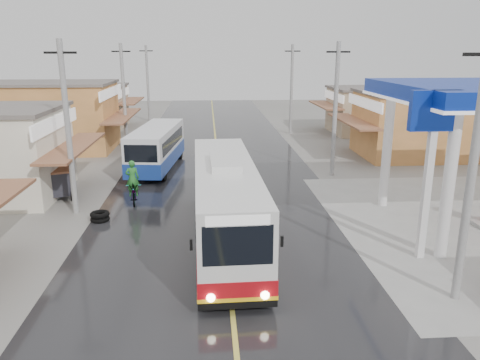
% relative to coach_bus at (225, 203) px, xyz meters
% --- Properties ---
extents(ground, '(120.00, 120.00, 0.00)m').
position_rel_coach_bus_xyz_m(ground, '(-0.00, -4.94, -1.68)').
color(ground, slate).
rests_on(ground, ground).
extents(road, '(12.00, 90.00, 0.02)m').
position_rel_coach_bus_xyz_m(road, '(-0.00, 10.06, -1.67)').
color(road, black).
rests_on(road, ground).
extents(centre_line, '(0.15, 90.00, 0.01)m').
position_rel_coach_bus_xyz_m(centre_line, '(-0.00, 10.06, -1.66)').
color(centre_line, '#D8CC4C').
rests_on(centre_line, road).
extents(shopfronts_left, '(11.00, 44.00, 5.20)m').
position_rel_coach_bus_xyz_m(shopfronts_left, '(-13.00, 13.06, -1.68)').
color(shopfronts_left, tan).
rests_on(shopfronts_left, ground).
extents(utility_poles_left, '(1.60, 50.00, 8.00)m').
position_rel_coach_bus_xyz_m(utility_poles_left, '(-7.00, 11.06, -1.68)').
color(utility_poles_left, gray).
rests_on(utility_poles_left, ground).
extents(utility_poles_right, '(1.60, 36.00, 8.00)m').
position_rel_coach_bus_xyz_m(utility_poles_right, '(7.00, 10.06, -1.68)').
color(utility_poles_right, gray).
rests_on(utility_poles_right, ground).
extents(coach_bus, '(2.79, 11.24, 3.49)m').
position_rel_coach_bus_xyz_m(coach_bus, '(0.00, 0.00, 0.00)').
color(coach_bus, silver).
rests_on(coach_bus, road).
extents(second_bus, '(3.12, 8.38, 2.71)m').
position_rel_coach_bus_xyz_m(second_bus, '(-3.95, 12.32, -0.22)').
color(second_bus, silver).
rests_on(second_bus, road).
extents(cyclist, '(1.03, 2.18, 2.26)m').
position_rel_coach_bus_xyz_m(cyclist, '(-4.43, 5.36, -0.94)').
color(cyclist, black).
rests_on(cyclist, ground).
extents(tricycle_near, '(1.98, 2.24, 1.58)m').
position_rel_coach_bus_xyz_m(tricycle_near, '(-8.52, 6.52, -0.78)').
color(tricycle_near, '#26262D').
rests_on(tricycle_near, ground).
extents(tyre_stack, '(0.87, 0.87, 0.45)m').
position_rel_coach_bus_xyz_m(tyre_stack, '(-5.60, 2.80, -1.46)').
color(tyre_stack, black).
rests_on(tyre_stack, ground).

